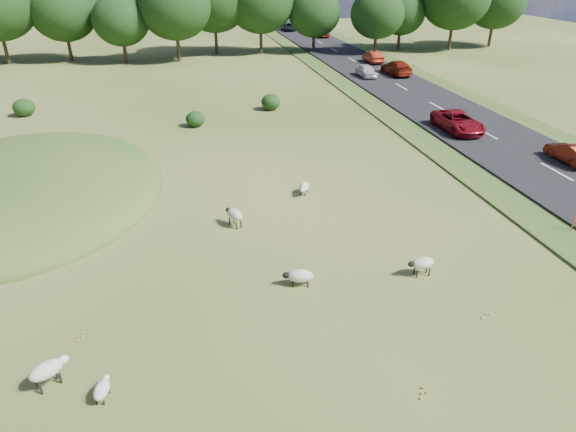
{
  "coord_description": "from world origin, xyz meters",
  "views": [
    {
      "loc": [
        -2.63,
        -17.64,
        12.17
      ],
      "look_at": [
        2.0,
        4.0,
        1.0
      ],
      "focal_mm": 32.0,
      "sensor_mm": 36.0,
      "label": 1
    }
  ],
  "objects_px": {
    "sheep_4": "(304,187)",
    "car_1": "(288,27)",
    "marker_post": "(573,222)",
    "sheep_3": "(299,276)",
    "car_6": "(366,71)",
    "sheep_5": "(422,263)",
    "car_0": "(458,121)",
    "car_7": "(571,153)",
    "car_4": "(397,68)",
    "sheep_0": "(47,370)",
    "car_3": "(373,57)",
    "car_2": "(321,32)",
    "sheep_2": "(234,215)",
    "sheep_1": "(102,389)"
  },
  "relations": [
    {
      "from": "sheep_3",
      "to": "sheep_4",
      "type": "xyz_separation_m",
      "value": [
        2.37,
        8.93,
        -0.03
      ]
    },
    {
      "from": "car_0",
      "to": "car_2",
      "type": "distance_m",
      "value": 53.13
    },
    {
      "from": "sheep_0",
      "to": "sheep_2",
      "type": "relative_size",
      "value": 0.97
    },
    {
      "from": "car_7",
      "to": "car_4",
      "type": "bearing_deg",
      "value": -90.0
    },
    {
      "from": "car_2",
      "to": "car_6",
      "type": "relative_size",
      "value": 1.27
    },
    {
      "from": "marker_post",
      "to": "car_0",
      "type": "bearing_deg",
      "value": 81.48
    },
    {
      "from": "sheep_3",
      "to": "car_1",
      "type": "relative_size",
      "value": 0.29
    },
    {
      "from": "sheep_5",
      "to": "car_0",
      "type": "relative_size",
      "value": 0.23
    },
    {
      "from": "sheep_5",
      "to": "car_7",
      "type": "xyz_separation_m",
      "value": [
        15.11,
        10.07,
        0.26
      ]
    },
    {
      "from": "car_1",
      "to": "sheep_0",
      "type": "bearing_deg",
      "value": -107.08
    },
    {
      "from": "sheep_2",
      "to": "sheep_4",
      "type": "xyz_separation_m",
      "value": [
        4.36,
        3.1,
        -0.21
      ]
    },
    {
      "from": "marker_post",
      "to": "car_0",
      "type": "xyz_separation_m",
      "value": [
        2.37,
        15.81,
        0.37
      ]
    },
    {
      "from": "sheep_5",
      "to": "car_0",
      "type": "bearing_deg",
      "value": -125.16
    },
    {
      "from": "car_0",
      "to": "car_7",
      "type": "distance_m",
      "value": 8.63
    },
    {
      "from": "car_3",
      "to": "car_7",
      "type": "bearing_deg",
      "value": 90.0
    },
    {
      "from": "car_6",
      "to": "sheep_1",
      "type": "bearing_deg",
      "value": -119.27
    },
    {
      "from": "car_3",
      "to": "sheep_5",
      "type": "bearing_deg",
      "value": 71.93
    },
    {
      "from": "sheep_2",
      "to": "car_0",
      "type": "relative_size",
      "value": 0.25
    },
    {
      "from": "car_4",
      "to": "car_7",
      "type": "height_order",
      "value": "car_4"
    },
    {
      "from": "sheep_4",
      "to": "car_2",
      "type": "distance_m",
      "value": 64.12
    },
    {
      "from": "sheep_5",
      "to": "car_1",
      "type": "distance_m",
      "value": 80.57
    },
    {
      "from": "sheep_0",
      "to": "car_7",
      "type": "xyz_separation_m",
      "value": [
        29.36,
        13.49,
        0.21
      ]
    },
    {
      "from": "sheep_3",
      "to": "car_4",
      "type": "relative_size",
      "value": 0.25
    },
    {
      "from": "car_4",
      "to": "car_2",
      "type": "bearing_deg",
      "value": -90.0
    },
    {
      "from": "sheep_0",
      "to": "car_3",
      "type": "relative_size",
      "value": 0.31
    },
    {
      "from": "sheep_5",
      "to": "car_3",
      "type": "distance_m",
      "value": 48.73
    },
    {
      "from": "sheep_0",
      "to": "sheep_2",
      "type": "height_order",
      "value": "sheep_0"
    },
    {
      "from": "marker_post",
      "to": "car_7",
      "type": "height_order",
      "value": "car_7"
    },
    {
      "from": "sheep_5",
      "to": "car_6",
      "type": "distance_m",
      "value": 39.92
    },
    {
      "from": "sheep_2",
      "to": "marker_post",
      "type": "bearing_deg",
      "value": -131.32
    },
    {
      "from": "sheep_0",
      "to": "car_2",
      "type": "xyz_separation_m",
      "value": [
        29.36,
        74.24,
        0.31
      ]
    },
    {
      "from": "car_0",
      "to": "car_1",
      "type": "relative_size",
      "value": 1.15
    },
    {
      "from": "car_0",
      "to": "car_3",
      "type": "bearing_deg",
      "value": 82.41
    },
    {
      "from": "marker_post",
      "to": "car_3",
      "type": "xyz_separation_m",
      "value": [
        6.17,
        44.32,
        0.34
      ]
    },
    {
      "from": "sheep_4",
      "to": "sheep_5",
      "type": "xyz_separation_m",
      "value": [
        2.89,
        -9.28,
        0.17
      ]
    },
    {
      "from": "sheep_1",
      "to": "car_0",
      "type": "relative_size",
      "value": 0.2
    },
    {
      "from": "sheep_0",
      "to": "car_1",
      "type": "distance_m",
      "value": 87.04
    },
    {
      "from": "car_1",
      "to": "car_2",
      "type": "height_order",
      "value": "car_2"
    },
    {
      "from": "car_6",
      "to": "sheep_3",
      "type": "bearing_deg",
      "value": -113.59
    },
    {
      "from": "marker_post",
      "to": "car_6",
      "type": "height_order",
      "value": "car_6"
    },
    {
      "from": "car_1",
      "to": "car_7",
      "type": "xyz_separation_m",
      "value": [
        3.8,
        -69.7,
        -0.01
      ]
    },
    {
      "from": "marker_post",
      "to": "sheep_1",
      "type": "bearing_deg",
      "value": -163.62
    },
    {
      "from": "marker_post",
      "to": "sheep_3",
      "type": "relative_size",
      "value": 0.9
    },
    {
      "from": "marker_post",
      "to": "car_1",
      "type": "height_order",
      "value": "car_1"
    },
    {
      "from": "marker_post",
      "to": "sheep_3",
      "type": "height_order",
      "value": "marker_post"
    },
    {
      "from": "car_3",
      "to": "sheep_0",
      "type": "bearing_deg",
      "value": 59.45
    },
    {
      "from": "marker_post",
      "to": "car_6",
      "type": "bearing_deg",
      "value": 86.26
    },
    {
      "from": "sheep_4",
      "to": "car_1",
      "type": "height_order",
      "value": "car_1"
    },
    {
      "from": "sheep_1",
      "to": "car_0",
      "type": "xyz_separation_m",
      "value": [
        23.88,
        22.13,
        0.61
      ]
    },
    {
      "from": "marker_post",
      "to": "car_6",
      "type": "distance_m",
      "value": 36.36
    }
  ]
}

